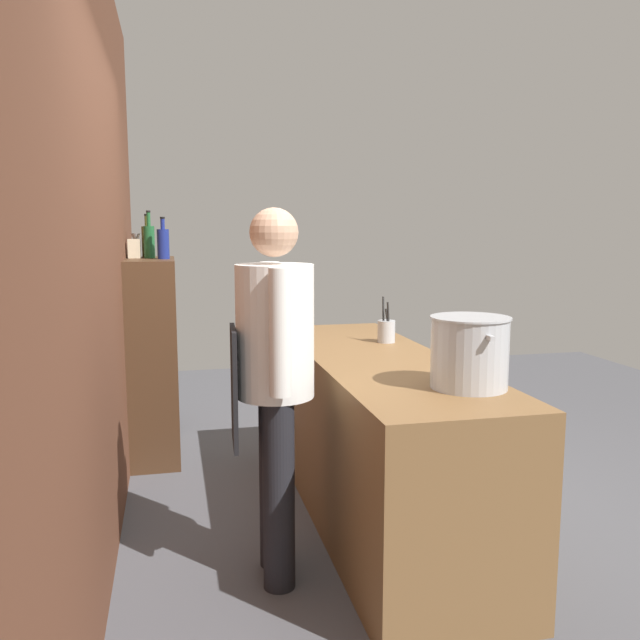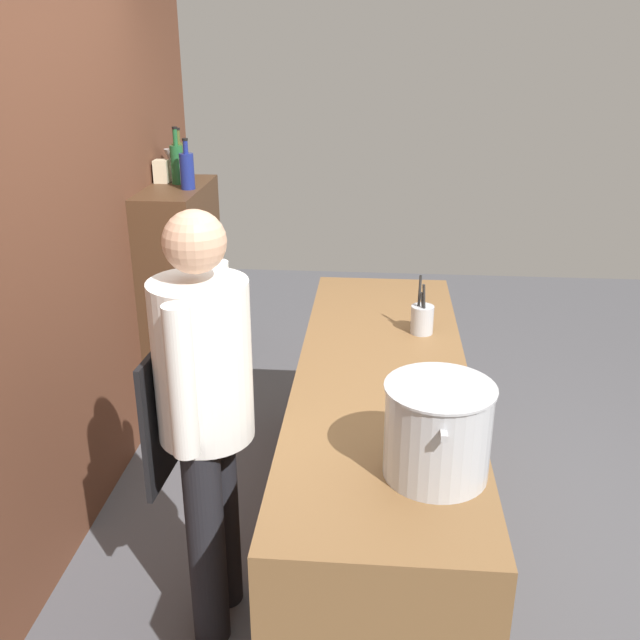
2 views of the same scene
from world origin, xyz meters
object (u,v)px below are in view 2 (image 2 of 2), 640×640
at_px(stockpot_large, 438,431).
at_px(wine_bottle_olive, 179,160).
at_px(chef, 204,403).
at_px(wine_bottle_cobalt, 187,170).
at_px(utensil_crock, 422,319).
at_px(wine_bottle_green, 177,163).
at_px(spice_tin_cream, 162,171).
at_px(wine_glass_wide, 170,157).

relative_size(stockpot_large, wine_bottle_olive, 1.32).
relative_size(chef, wine_bottle_cobalt, 5.99).
xyz_separation_m(wine_bottle_olive, wine_bottle_cobalt, (-0.25, -0.11, -0.01)).
xyz_separation_m(stockpot_large, wine_bottle_cobalt, (1.98, 1.26, 0.42)).
relative_size(utensil_crock, wine_bottle_green, 0.84).
relative_size(utensil_crock, spice_tin_cream, 2.09).
bearing_deg(utensil_crock, stockpot_large, 179.41).
height_order(chef, wine_bottle_olive, wine_bottle_olive).
bearing_deg(chef, wine_bottle_olive, -160.14).
bearing_deg(wine_bottle_cobalt, stockpot_large, -147.40).
distance_m(chef, wine_bottle_olive, 2.11).
relative_size(utensil_crock, wine_glass_wide, 1.63).
bearing_deg(wine_glass_wide, wine_bottle_cobalt, -150.91).
height_order(wine_bottle_green, spice_tin_cream, wine_bottle_green).
relative_size(stockpot_large, wine_glass_wide, 2.38).
xyz_separation_m(utensil_crock, wine_bottle_green, (0.99, 1.37, 0.51)).
relative_size(wine_bottle_cobalt, spice_tin_cream, 2.13).
distance_m(wine_bottle_green, wine_bottle_cobalt, 0.17).
bearing_deg(wine_glass_wide, wine_bottle_green, -154.49).
relative_size(wine_bottle_olive, wine_glass_wide, 1.81).
distance_m(chef, utensil_crock, 1.18).
height_order(wine_bottle_cobalt, wine_glass_wide, wine_bottle_cobalt).
bearing_deg(wine_glass_wide, stockpot_large, -147.90).
bearing_deg(spice_tin_cream, wine_bottle_olive, -45.97).
xyz_separation_m(wine_bottle_olive, wine_glass_wide, (0.09, 0.08, 0.00)).
bearing_deg(chef, utensil_crock, 140.27).
relative_size(wine_bottle_olive, wine_bottle_cobalt, 1.08).
distance_m(chef, wine_bottle_cobalt, 1.84).
height_order(utensil_crock, wine_glass_wide, wine_glass_wide).
bearing_deg(wine_bottle_olive, spice_tin_cream, 134.03).
relative_size(utensil_crock, wine_bottle_olive, 0.90).
height_order(stockpot_large, wine_bottle_green, wine_bottle_green).
relative_size(wine_bottle_olive, spice_tin_cream, 2.32).
distance_m(chef, spice_tin_cream, 2.05).
distance_m(utensil_crock, spice_tin_cream, 1.85).
relative_size(chef, spice_tin_cream, 12.78).
distance_m(wine_bottle_green, spice_tin_cream, 0.12).
bearing_deg(wine_bottle_green, chef, -163.02).
height_order(chef, spice_tin_cream, chef).
bearing_deg(stockpot_large, chef, 71.38).
height_order(chef, stockpot_large, chef).
height_order(utensil_crock, wine_bottle_green, wine_bottle_green).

